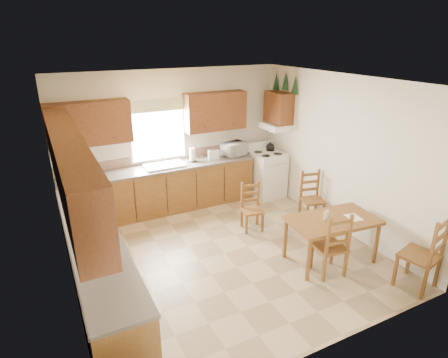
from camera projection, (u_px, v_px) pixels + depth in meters
name	position (u px, v px, depth m)	size (l,w,h in m)	color
floor	(224.00, 253.00, 6.02)	(4.50, 4.50, 0.00)	tan
ceiling	(224.00, 81.00, 5.05)	(4.50, 4.50, 0.00)	brown
wall_left	(61.00, 204.00, 4.59)	(4.50, 4.50, 0.00)	silver
wall_right	(340.00, 154.00, 6.48)	(4.50, 4.50, 0.00)	silver
wall_back	(173.00, 139.00, 7.40)	(4.50, 4.50, 0.00)	silver
wall_front	(328.00, 246.00, 3.66)	(4.50, 4.50, 0.00)	silver
lower_cab_back	(162.00, 190.00, 7.33)	(3.75, 0.60, 0.88)	brown
lower_cab_left	(97.00, 266.00, 4.92)	(0.60, 3.60, 0.88)	brown
counter_back	(161.00, 168.00, 7.16)	(3.75, 0.63, 0.04)	#5B534C
counter_left	(93.00, 236.00, 4.75)	(0.63, 3.60, 0.04)	#5B534C
backsplash	(156.00, 158.00, 7.36)	(3.75, 0.01, 0.18)	#846455
upper_cab_back_left	(89.00, 124.00, 6.43)	(1.41, 0.33, 0.75)	brown
upper_cab_back_right	(215.00, 111.00, 7.45)	(1.25, 0.33, 0.75)	brown
upper_cab_left	(70.00, 167.00, 4.35)	(0.33, 3.60, 0.75)	brown
upper_cab_stove	(279.00, 108.00, 7.58)	(0.33, 0.62, 0.62)	brown
range_hood	(276.00, 126.00, 7.70)	(0.44, 0.62, 0.12)	silver
window_frame	(158.00, 131.00, 7.18)	(1.13, 0.02, 1.18)	silver
window_pane	(158.00, 131.00, 7.18)	(1.05, 0.01, 1.10)	white
window_valance	(157.00, 105.00, 6.97)	(1.19, 0.01, 0.24)	#577C49
sink_basin	(164.00, 165.00, 7.18)	(0.75, 0.45, 0.04)	silver
pine_decal_a	(295.00, 85.00, 7.20)	(0.22, 0.22, 0.36)	#194325
pine_decal_b	(285.00, 81.00, 7.45)	(0.22, 0.22, 0.36)	#194325
pine_decal_c	(276.00, 81.00, 7.73)	(0.22, 0.22, 0.36)	#194325
stove	(267.00, 175.00, 8.03)	(0.63, 0.65, 0.94)	silver
coffeemaker	(77.00, 171.00, 6.42)	(0.20, 0.25, 0.35)	silver
paper_towel	(192.00, 155.00, 7.41)	(0.12, 0.12, 0.27)	white
toaster	(214.00, 155.00, 7.59)	(0.21, 0.14, 0.18)	silver
microwave	(234.00, 149.00, 7.78)	(0.46, 0.33, 0.27)	silver
dining_table	(331.00, 240.00, 5.72)	(1.33, 0.76, 0.71)	brown
chair_near_left	(330.00, 243.00, 5.36)	(0.42, 0.40, 0.99)	brown
chair_near_right	(421.00, 251.00, 5.04)	(0.47, 0.45, 1.13)	brown
chair_far_left	(252.00, 208.00, 6.61)	(0.36, 0.34, 0.85)	brown
chair_far_right	(313.00, 197.00, 6.93)	(0.39, 0.38, 0.94)	brown
table_paper	(354.00, 217.00, 5.64)	(0.19, 0.25, 0.00)	white
table_card	(326.00, 215.00, 5.57)	(0.10, 0.02, 0.13)	white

